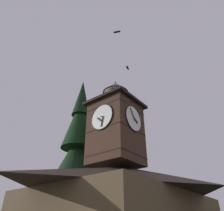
# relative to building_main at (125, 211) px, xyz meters

# --- Properties ---
(building_main) EXTENTS (15.23, 10.86, 7.01)m
(building_main) POSITION_rel_building_main_xyz_m (0.00, 0.00, 0.00)
(building_main) COLOR brown
(building_main) RESTS_ON ground_plane
(clock_tower) EXTENTS (4.63, 4.63, 8.92)m
(clock_tower) POSITION_rel_building_main_xyz_m (0.61, -0.40, 7.18)
(clock_tower) COLOR #422B1E
(clock_tower) RESTS_ON building_main
(pine_tree_behind) EXTENTS (6.50, 6.50, 17.96)m
(pine_tree_behind) POSITION_rel_building_main_xyz_m (0.84, -5.14, 3.93)
(pine_tree_behind) COLOR #473323
(pine_tree_behind) RESTS_ON ground_plane
(moon) EXTENTS (1.90, 1.90, 1.90)m
(moon) POSITION_rel_building_main_xyz_m (-16.80, -36.01, 8.41)
(moon) COLOR silver
(flying_bird_high) EXTENTS (0.41, 0.62, 0.13)m
(flying_bird_high) POSITION_rel_building_main_xyz_m (4.68, 2.95, 13.86)
(flying_bird_high) COLOR black
(flying_bird_low) EXTENTS (0.67, 0.34, 0.15)m
(flying_bird_low) POSITION_rel_building_main_xyz_m (0.09, 0.89, 13.81)
(flying_bird_low) COLOR black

